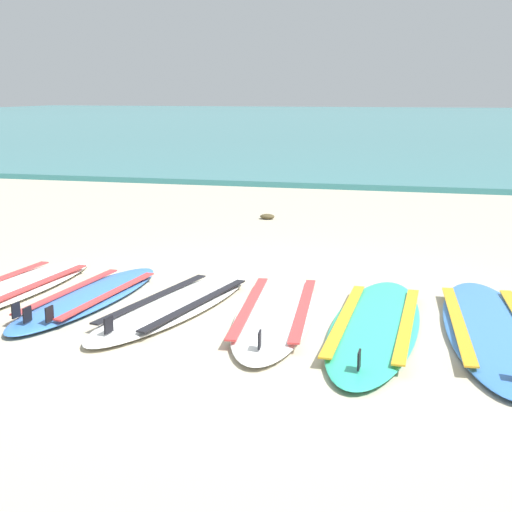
{
  "coord_description": "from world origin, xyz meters",
  "views": [
    {
      "loc": [
        1.27,
        -5.21,
        1.66
      ],
      "look_at": [
        -0.25,
        0.76,
        0.25
      ],
      "focal_mm": 50.97,
      "sensor_mm": 36.0,
      "label": 1
    }
  ],
  "objects": [
    {
      "name": "ground_plane",
      "position": [
        0.0,
        0.0,
        0.0
      ],
      "size": [
        80.0,
        80.0,
        0.0
      ],
      "primitive_type": "plane",
      "color": "#B7AD93"
    },
    {
      "name": "sea",
      "position": [
        0.0,
        37.11,
        0.05
      ],
      "size": [
        80.0,
        60.0,
        0.1
      ],
      "primitive_type": "cube",
      "color": "teal",
      "rests_on": "ground"
    },
    {
      "name": "surfboard_0",
      "position": [
        -2.16,
        -0.05,
        0.04
      ],
      "size": [
        0.75,
        2.31,
        0.18
      ],
      "color": "white",
      "rests_on": "ground"
    },
    {
      "name": "surfboard_1",
      "position": [
        -1.42,
        -0.1,
        0.04
      ],
      "size": [
        0.68,
        2.08,
        0.18
      ],
      "color": "#3875CC",
      "rests_on": "ground"
    },
    {
      "name": "surfboard_2",
      "position": [
        -0.66,
        -0.14,
        0.04
      ],
      "size": [
        0.95,
        2.21,
        0.18
      ],
      "color": "white",
      "rests_on": "ground"
    },
    {
      "name": "surfboard_3",
      "position": [
        0.13,
        -0.11,
        0.04
      ],
      "size": [
        0.81,
        2.33,
        0.18
      ],
      "color": "white",
      "rests_on": "ground"
    },
    {
      "name": "surfboard_4",
      "position": [
        0.88,
        -0.25,
        0.04
      ],
      "size": [
        0.64,
        2.44,
        0.18
      ],
      "color": "#2DB793",
      "rests_on": "ground"
    },
    {
      "name": "surfboard_5",
      "position": [
        1.67,
        -0.13,
        0.04
      ],
      "size": [
        0.82,
        2.56,
        0.18
      ],
      "color": "#3875CC",
      "rests_on": "ground"
    },
    {
      "name": "seaweed_clump_mid_sand",
      "position": [
        -0.92,
        3.99,
        0.03
      ],
      "size": [
        0.19,
        0.16,
        0.07
      ],
      "primitive_type": "ellipsoid",
      "color": "#4C4228",
      "rests_on": "ground"
    }
  ]
}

